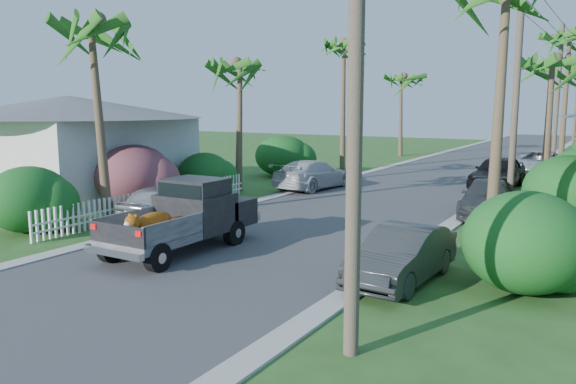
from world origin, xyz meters
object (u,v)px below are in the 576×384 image
Objects in this scene: palm_l_b at (239,63)px; palm_r_b at (553,61)px; parked_car_rf at (498,172)px; utility_pole_b at (516,94)px; palm_l_c at (344,44)px; utility_pole_d at (576,100)px; palm_l_a at (94,22)px; parked_car_ln at (163,202)px; palm_r_c at (570,35)px; parked_car_lf at (313,175)px; pickup_truck at (189,215)px; parked_car_rd at (538,163)px; house_left at (70,149)px; palm_l_d at (402,77)px; parked_car_rm at (487,199)px; utility_pole_a at (356,79)px; utility_pole_c at (557,98)px; parked_car_rn at (402,256)px.

palm_l_b is 1.03× the size of palm_r_b.
utility_pole_b reaches higher than parked_car_rf.
palm_l_c reaches higher than utility_pole_d.
palm_l_a is 9.05m from palm_l_b.
palm_r_b is at bearing -146.04° from parked_car_ln.
palm_l_c is 0.98× the size of palm_r_c.
parked_car_rf is at bearing -94.05° from utility_pole_d.
parked_car_lf is at bearing 38.47° from palm_l_b.
pickup_truck is 24.82m from parked_car_rd.
palm_l_b is (-11.80, -13.98, 5.42)m from parked_car_rd.
palm_l_a reaches higher than house_left.
utility_pole_d is at bearing 92.79° from parked_car_rd.
palm_l_c is at bearing -87.61° from palm_l_d.
palm_r_c reaches higher than house_left.
house_left is at bearing -135.30° from palm_r_c.
palm_l_a is 15.64m from utility_pole_b.
palm_l_b is 0.82× the size of house_left.
parked_car_rm is at bearing -85.19° from parked_car_rd.
utility_pole_a reaches higher than parked_car_lf.
parked_car_rd is 14.75m from parked_car_lf.
utility_pole_b is (11.80, 10.00, -2.33)m from palm_l_a.
palm_l_a is 1.11× the size of palm_l_b.
parked_car_rf is at bearing -100.97° from utility_pole_c.
palm_r_c reaches higher than parked_car_rm.
utility_pole_a is at bearing -83.97° from parked_car_rd.
parked_car_ln is at bearing 147.80° from utility_pole_a.
pickup_truck reaches higher than parked_car_rn.
palm_l_c is 1.19× the size of palm_l_d.
utility_pole_c is (10.60, 23.33, 3.93)m from parked_car_ln.
palm_r_b is 0.80× the size of utility_pole_d.
palm_l_a is (-11.20, -22.98, 6.21)m from parked_car_rd.
utility_pole_d reaches higher than pickup_truck.
utility_pole_c reaches higher than pickup_truck.
parked_car_rd is at bearing 93.07° from parked_car_rn.
parked_car_lf is 0.68× the size of palm_l_b.
utility_pole_a is at bearing 140.09° from parked_car_ln.
utility_pole_c reaches higher than parked_car_rn.
palm_l_c is 1.02× the size of utility_pole_b.
utility_pole_c reaches higher than parked_car_rf.
parked_car_ln is at bearing 169.14° from parked_car_rn.
pickup_truck is at bearing -61.71° from palm_l_b.
house_left is (-7.00, -15.00, -5.79)m from palm_l_c.
palm_l_b reaches higher than parked_car_rn.
parked_car_rm reaches higher than parked_car_rn.
palm_r_c is 4.08m from utility_pole_c.
palm_r_b is 0.80× the size of house_left.
pickup_truck reaches higher than parked_car_rm.
palm_l_c reaches higher than palm_l_a.
utility_pole_c is at bearing 91.74° from parked_car_rn.
parked_car_rf is at bearing 94.47° from utility_pole_a.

